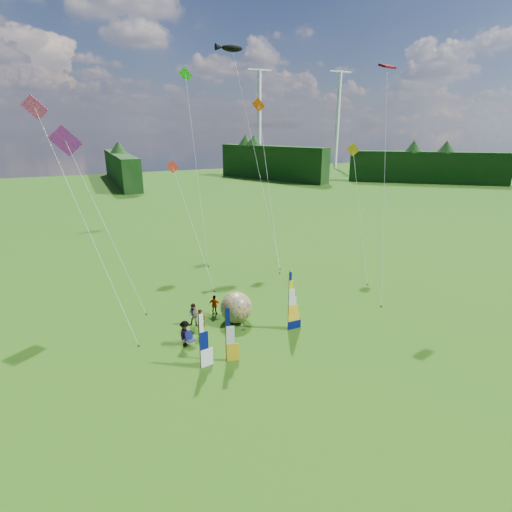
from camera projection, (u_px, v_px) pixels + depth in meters
name	position (u px, v px, depth m)	size (l,w,h in m)	color
ground	(296.00, 354.00, 25.41)	(220.00, 220.00, 0.00)	#3C6914
treeline_ring	(298.00, 296.00, 24.16)	(210.00, 210.00, 8.00)	#1F3715
turbine_left	(337.00, 122.00, 130.48)	(8.00, 1.20, 30.00)	silver
turbine_right	(259.00, 121.00, 126.64)	(8.00, 1.20, 30.00)	silver
feather_banner_main	(289.00, 302.00, 27.63)	(1.20, 0.10, 4.41)	#040D52
side_banner_left	(226.00, 335.00, 24.00)	(1.01, 0.10, 3.63)	yellow
side_banner_far	(200.00, 342.00, 23.31)	(1.05, 0.10, 3.56)	white
bol_inflatable	(236.00, 307.00, 29.19)	(2.32, 2.32, 2.32)	navy
spectator_a	(201.00, 322.00, 27.55)	(0.67, 0.44, 1.85)	#66594C
spectator_b	(194.00, 315.00, 28.66)	(0.85, 0.42, 1.74)	#66594C
spectator_c	(185.00, 333.00, 26.10)	(1.14, 0.42, 1.77)	#66594C
spectator_d	(215.00, 305.00, 30.46)	(0.92, 0.38, 1.57)	#66594C
camp_chair	(191.00, 339.00, 26.16)	(0.58, 0.58, 1.01)	#0C0F3A
kite_whale	(255.00, 146.00, 42.09)	(3.14, 15.59, 23.51)	black
kite_rainbow_delta	(105.00, 215.00, 30.23)	(7.90, 10.10, 14.70)	red
kite_parafoil	(385.00, 175.00, 32.14)	(6.76, 9.17, 20.04)	#B1010F
small_kite_red	(192.00, 219.00, 37.07)	(3.07, 11.60, 11.04)	red
small_kite_orange	(269.00, 179.00, 40.79)	(4.33, 11.51, 17.15)	#F14A04
small_kite_yellow	(360.00, 208.00, 37.98)	(4.93, 9.26, 12.65)	orange
small_kite_pink	(85.00, 216.00, 26.15)	(6.95, 10.28, 16.33)	#E2377A
small_kite_green	(196.00, 162.00, 41.99)	(3.60, 11.62, 20.37)	#1BD012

